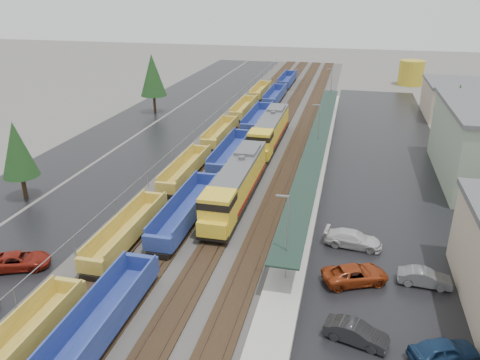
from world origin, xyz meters
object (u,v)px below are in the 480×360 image
object	(u,v)px
parked_car_east_b	(355,275)
well_string_blue	(231,153)
parked_car_east_e	(425,278)
parked_car_east_c	(353,239)
parked_car_east_d	(444,351)
well_string_yellow	(186,170)
locomotive_lead	(236,185)
parked_car_west_c	(19,261)
storage_tank	(411,73)
parked_car_east_a	(356,333)
locomotive_trail	(270,131)

from	to	relation	value
parked_car_east_b	well_string_blue	bearing A→B (deg)	9.52
well_string_blue	parked_car_east_e	distance (m)	33.33
parked_car_east_c	parked_car_east_d	world-z (taller)	parked_car_east_d
well_string_yellow	well_string_blue	world-z (taller)	well_string_blue
parked_car_east_d	locomotive_lead	bearing A→B (deg)	20.13
well_string_yellow	well_string_blue	size ratio (longest dim) A/B	0.89
parked_car_west_c	parked_car_east_c	xyz separation A→B (m)	(27.86, 10.38, 0.05)
storage_tank	parked_car_east_a	world-z (taller)	storage_tank
parked_car_east_b	locomotive_trail	bearing A→B (deg)	-2.63
locomotive_trail	parked_car_east_c	size ratio (longest dim) A/B	3.89
well_string_yellow	parked_car_east_e	world-z (taller)	well_string_yellow
well_string_blue	storage_tank	size ratio (longest dim) A/B	21.39
well_string_yellow	well_string_blue	distance (m)	8.36
locomotive_trail	parked_car_east_c	distance (m)	30.01
locomotive_lead	storage_tank	world-z (taller)	storage_tank
parked_car_east_a	parked_car_east_d	size ratio (longest dim) A/B	0.96
parked_car_east_b	parked_car_east_d	world-z (taller)	parked_car_east_d
parked_car_west_c	parked_car_east_d	xyz separation A→B (m)	(33.76, -3.05, 0.06)
parked_car_east_b	parked_car_east_c	bearing A→B (deg)	-21.67
parked_car_west_c	parked_car_east_b	distance (m)	28.48
locomotive_trail	parked_car_east_c	bearing A→B (deg)	-64.84
parked_car_east_b	parked_car_east_a	bearing A→B (deg)	156.85
parked_car_east_e	parked_car_east_a	bearing A→B (deg)	148.64
locomotive_trail	parked_car_east_d	world-z (taller)	locomotive_trail
parked_car_east_a	parked_car_east_b	xyz separation A→B (m)	(-0.12, 7.10, 0.03)
well_string_yellow	parked_car_east_b	world-z (taller)	well_string_yellow
parked_car_east_b	parked_car_east_c	xyz separation A→B (m)	(-0.25, 5.85, 0.02)
parked_car_west_c	locomotive_lead	bearing A→B (deg)	-64.38
locomotive_trail	parked_car_east_c	world-z (taller)	locomotive_trail
storage_tank	locomotive_lead	bearing A→B (deg)	-108.31
well_string_blue	parked_car_east_d	world-z (taller)	well_string_blue
storage_tank	parked_car_east_b	xyz separation A→B (m)	(-12.22, -88.14, -2.21)
locomotive_trail	storage_tank	distance (m)	60.66
parked_car_east_a	parked_car_east_c	bearing A→B (deg)	16.54
storage_tank	parked_car_east_e	xyz separation A→B (m)	(-6.75, -87.24, -2.27)
parked_car_east_e	well_string_blue	bearing A→B (deg)	44.81
well_string_blue	parked_car_east_b	bearing A→B (deg)	-56.34
parked_car_west_c	parked_car_east_d	distance (m)	33.89
locomotive_lead	parked_car_west_c	world-z (taller)	locomotive_lead
well_string_yellow	parked_car_east_d	world-z (taller)	well_string_yellow
well_string_yellow	parked_car_east_d	xyz separation A→B (m)	(26.63, -25.76, -0.35)
parked_car_east_e	locomotive_trail	bearing A→B (deg)	32.36
parked_car_east_b	parked_car_east_e	size ratio (longest dim) A/B	1.28
storage_tank	parked_car_east_c	world-z (taller)	storage_tank
parked_car_east_b	parked_car_east_e	bearing A→B (deg)	-104.83
locomotive_lead	storage_tank	xyz separation A→B (m)	(25.21, 76.17, 0.49)
well_string_yellow	parked_car_east_b	xyz separation A→B (m)	(20.99, -18.17, -0.37)
locomotive_trail	storage_tank	bearing A→B (deg)	65.44
parked_car_east_b	parked_car_east_c	size ratio (longest dim) A/B	1.02
locomotive_lead	well_string_yellow	world-z (taller)	locomotive_lead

